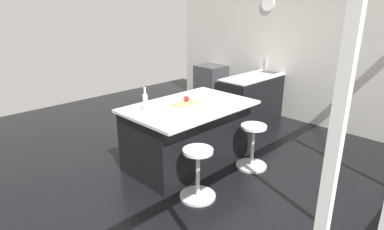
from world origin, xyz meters
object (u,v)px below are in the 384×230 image
at_px(oven_range, 211,84).
at_px(stool_middle, 198,175).
at_px(apple_red, 186,98).
at_px(kitchen_island, 187,134).
at_px(cutting_board, 186,103).
at_px(stool_by_window, 252,147).
at_px(water_bottle, 145,101).

distance_m(oven_range, stool_middle, 4.07).
bearing_deg(apple_red, kitchen_island, 51.74).
relative_size(stool_middle, cutting_board, 1.78).
height_order(kitchen_island, stool_by_window, kitchen_island).
bearing_deg(water_bottle, kitchen_island, 161.61).
bearing_deg(cutting_board, kitchen_island, 105.54).
height_order(stool_by_window, apple_red, apple_red).
xyz_separation_m(stool_by_window, stool_middle, (1.11, 0.00, 0.00)).
xyz_separation_m(cutting_board, water_bottle, (0.57, -0.17, 0.11)).
relative_size(oven_range, stool_by_window, 1.37).
xyz_separation_m(kitchen_island, water_bottle, (0.58, -0.19, 0.57)).
bearing_deg(oven_range, kitchen_island, 35.88).
bearing_deg(oven_range, stool_by_window, 52.48).
height_order(apple_red, water_bottle, water_bottle).
relative_size(stool_by_window, stool_middle, 1.00).
bearing_deg(oven_range, stool_middle, 39.95).
height_order(oven_range, apple_red, apple_red).
bearing_deg(water_bottle, apple_red, 169.38).
bearing_deg(oven_range, water_bottle, 27.88).
height_order(oven_range, water_bottle, water_bottle).
xyz_separation_m(stool_middle, cutting_board, (-0.55, -0.78, 0.61)).
relative_size(oven_range, cutting_board, 2.43).
distance_m(kitchen_island, stool_middle, 0.95).
xyz_separation_m(oven_range, kitchen_island, (2.56, 1.85, 0.02)).
distance_m(kitchen_island, water_bottle, 0.83).
relative_size(cutting_board, apple_red, 4.48).
height_order(stool_middle, apple_red, apple_red).
xyz_separation_m(kitchen_island, stool_by_window, (-0.56, 0.76, -0.15)).
height_order(stool_middle, cutting_board, cutting_board).
distance_m(stool_by_window, cutting_board, 1.14).
height_order(oven_range, cutting_board, cutting_board).
xyz_separation_m(apple_red, water_bottle, (0.64, -0.12, 0.06)).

